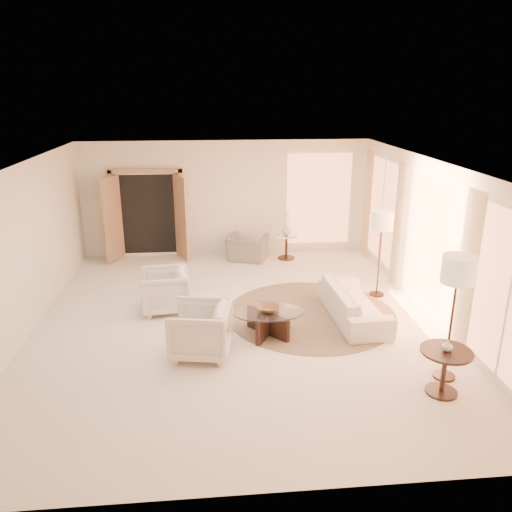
{
  "coord_description": "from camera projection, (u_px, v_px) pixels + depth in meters",
  "views": [
    {
      "loc": [
        -0.39,
        -8.06,
        3.96
      ],
      "look_at": [
        0.4,
        0.4,
        1.1
      ],
      "focal_mm": 35.0,
      "sensor_mm": 36.0,
      "label": 1
    }
  ],
  "objects": [
    {
      "name": "room",
      "position": [
        235.0,
        248.0,
        8.46
      ],
      "size": [
        7.04,
        8.04,
        2.83
      ],
      "color": "white",
      "rests_on": "ground"
    },
    {
      "name": "windows_right",
      "position": [
        428.0,
        243.0,
        8.87
      ],
      "size": [
        0.1,
        6.4,
        2.4
      ],
      "primitive_type": null,
      "color": "#FD9B65",
      "rests_on": "room"
    },
    {
      "name": "window_back_corner",
      "position": [
        319.0,
        199.0,
        12.4
      ],
      "size": [
        1.7,
        0.1,
        2.4
      ],
      "primitive_type": null,
      "color": "#FD9B65",
      "rests_on": "room"
    },
    {
      "name": "curtains_right",
      "position": [
        406.0,
        232.0,
        9.73
      ],
      "size": [
        0.06,
        5.2,
        2.6
      ],
      "primitive_type": null,
      "color": "#D1B88F",
      "rests_on": "room"
    },
    {
      "name": "french_doors",
      "position": [
        148.0,
        215.0,
        12.0
      ],
      "size": [
        1.95,
        0.66,
        2.16
      ],
      "color": "tan",
      "rests_on": "room"
    },
    {
      "name": "area_rug",
      "position": [
        311.0,
        314.0,
        9.22
      ],
      "size": [
        3.82,
        3.82,
        0.01
      ],
      "primitive_type": "cylinder",
      "rotation": [
        0.0,
        0.0,
        0.26
      ],
      "color": "#463527",
      "rests_on": "room"
    },
    {
      "name": "sofa",
      "position": [
        354.0,
        303.0,
        8.97
      ],
      "size": [
        0.89,
        2.05,
        0.59
      ],
      "primitive_type": "imported",
      "rotation": [
        0.0,
        0.0,
        1.62
      ],
      "color": "silver",
      "rests_on": "room"
    },
    {
      "name": "armchair_left",
      "position": [
        165.0,
        289.0,
        9.25
      ],
      "size": [
        0.88,
        0.93,
        0.87
      ],
      "primitive_type": "imported",
      "rotation": [
        0.0,
        0.0,
        -1.46
      ],
      "color": "silver",
      "rests_on": "room"
    },
    {
      "name": "armchair_right",
      "position": [
        200.0,
        328.0,
        7.7
      ],
      "size": [
        0.96,
        1.01,
        0.91
      ],
      "primitive_type": "imported",
      "rotation": [
        0.0,
        0.0,
        -1.74
      ],
      "color": "silver",
      "rests_on": "room"
    },
    {
      "name": "accent_chair",
      "position": [
        247.0,
        244.0,
        12.03
      ],
      "size": [
        1.05,
        0.86,
        0.79
      ],
      "primitive_type": "imported",
      "rotation": [
        0.0,
        0.0,
        2.8
      ],
      "color": "gray",
      "rests_on": "room"
    },
    {
      "name": "coffee_table",
      "position": [
        268.0,
        320.0,
        8.37
      ],
      "size": [
        1.33,
        1.33,
        0.44
      ],
      "rotation": [
        0.0,
        0.0,
        0.12
      ],
      "color": "black",
      "rests_on": "room"
    },
    {
      "name": "end_table",
      "position": [
        445.0,
        364.0,
        6.7
      ],
      "size": [
        0.69,
        0.69,
        0.65
      ],
      "rotation": [
        0.0,
        0.0,
        -0.09
      ],
      "color": "black",
      "rests_on": "room"
    },
    {
      "name": "side_table",
      "position": [
        286.0,
        244.0,
        12.12
      ],
      "size": [
        0.53,
        0.53,
        0.62
      ],
      "rotation": [
        0.0,
        0.0,
        -0.13
      ],
      "color": "#302118",
      "rests_on": "room"
    },
    {
      "name": "floor_lamp_near",
      "position": [
        382.0,
        224.0,
        9.61
      ],
      "size": [
        0.42,
        0.42,
        1.73
      ],
      "rotation": [
        0.0,
        0.0,
        -0.13
      ],
      "color": "#302118",
      "rests_on": "room"
    },
    {
      "name": "floor_lamp_far",
      "position": [
        458.0,
        275.0,
        6.71
      ],
      "size": [
        0.45,
        0.45,
        1.85
      ],
      "rotation": [
        0.0,
        0.0,
        0.0
      ],
      "color": "#302118",
      "rests_on": "room"
    },
    {
      "name": "bowl",
      "position": [
        268.0,
        308.0,
        8.3
      ],
      "size": [
        0.43,
        0.43,
        0.09
      ],
      "primitive_type": "imported",
      "rotation": [
        0.0,
        0.0,
        -0.19
      ],
      "color": "brown",
      "rests_on": "coffee_table"
    },
    {
      "name": "end_vase",
      "position": [
        447.0,
        346.0,
        6.61
      ],
      "size": [
        0.18,
        0.18,
        0.15
      ],
      "primitive_type": "imported",
      "rotation": [
        0.0,
        0.0,
        0.29
      ],
      "color": "silver",
      "rests_on": "end_table"
    },
    {
      "name": "side_vase",
      "position": [
        287.0,
        230.0,
        12.01
      ],
      "size": [
        0.24,
        0.24,
        0.23
      ],
      "primitive_type": "imported",
      "rotation": [
        0.0,
        0.0,
        0.12
      ],
      "color": "silver",
      "rests_on": "side_table"
    }
  ]
}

